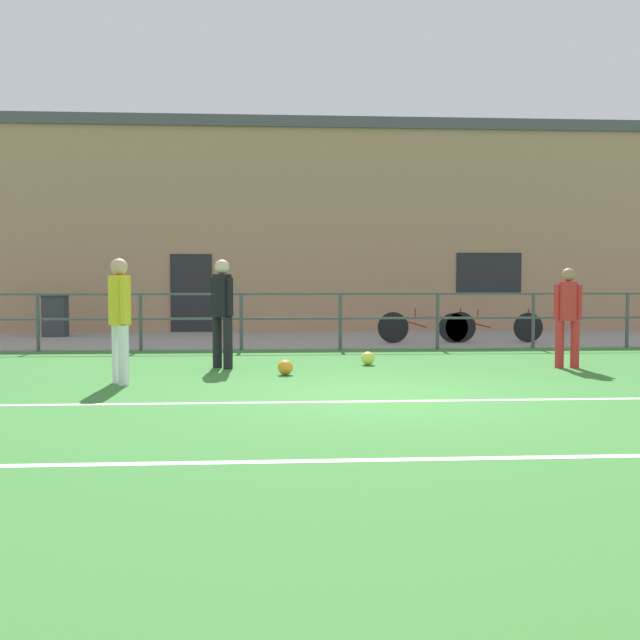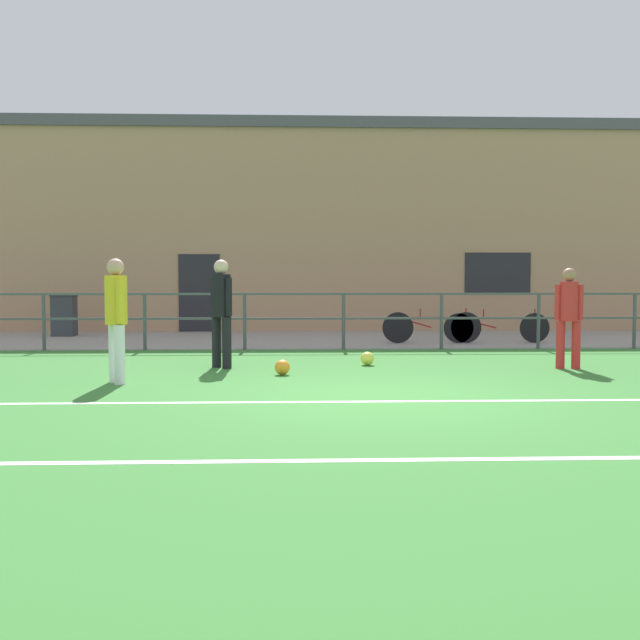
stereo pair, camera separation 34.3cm
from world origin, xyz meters
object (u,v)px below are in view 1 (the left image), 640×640
(player_striker, at_px, (568,311))
(soccer_ball_match, at_px, (285,367))
(player_goalkeeper, at_px, (222,307))
(bicycle_parked_1, at_px, (491,327))
(soccer_ball_spare, at_px, (368,358))
(player_winger, at_px, (120,313))
(bicycle_parked_0, at_px, (427,327))
(trash_bin_0, at_px, (55,315))

(player_striker, height_order, soccer_ball_match, player_striker)
(player_goalkeeper, xyz_separation_m, bicycle_parked_1, (5.64, 4.23, -0.62))
(player_striker, xyz_separation_m, soccer_ball_spare, (-3.14, 0.58, -0.80))
(player_striker, relative_size, bicycle_parked_1, 0.68)
(player_goalkeeper, relative_size, bicycle_parked_1, 0.74)
(soccer_ball_spare, bearing_deg, bicycle_parked_1, 50.42)
(player_winger, distance_m, soccer_ball_match, 2.53)
(bicycle_parked_0, bearing_deg, trash_bin_0, 164.77)
(bicycle_parked_0, relative_size, trash_bin_0, 2.06)
(bicycle_parked_1, bearing_deg, player_winger, -139.40)
(player_winger, height_order, bicycle_parked_0, player_winger)
(player_winger, distance_m, soccer_ball_spare, 4.22)
(player_striker, xyz_separation_m, bicycle_parked_1, (0.12, 4.53, -0.54))
(player_winger, relative_size, soccer_ball_match, 7.49)
(player_striker, height_order, player_winger, player_winger)
(player_striker, distance_m, bicycle_parked_0, 4.75)
(player_goalkeeper, distance_m, bicycle_parked_1, 7.07)
(player_striker, height_order, bicycle_parked_0, player_striker)
(player_striker, bearing_deg, bicycle_parked_0, -61.23)
(soccer_ball_match, relative_size, bicycle_parked_1, 0.10)
(soccer_ball_match, distance_m, trash_bin_0, 9.33)
(soccer_ball_spare, height_order, bicycle_parked_0, bicycle_parked_0)
(bicycle_parked_0, xyz_separation_m, trash_bin_0, (-8.74, 2.38, 0.18))
(player_goalkeeper, bearing_deg, bicycle_parked_1, -97.67)
(soccer_ball_match, bearing_deg, player_winger, -160.78)
(player_winger, bearing_deg, bicycle_parked_1, -79.10)
(player_winger, height_order, soccer_ball_spare, player_winger)
(player_striker, xyz_separation_m, trash_bin_0, (-10.05, 6.91, -0.35))
(player_striker, bearing_deg, soccer_ball_spare, 2.11)
(player_goalkeeper, bearing_deg, bicycle_parked_0, -89.35)
(bicycle_parked_0, relative_size, bicycle_parked_1, 0.93)
(player_winger, xyz_separation_m, soccer_ball_match, (2.25, 0.78, -0.85))
(soccer_ball_spare, height_order, trash_bin_0, trash_bin_0)
(trash_bin_0, bearing_deg, player_striker, -34.50)
(player_striker, height_order, trash_bin_0, player_striker)
(bicycle_parked_0, bearing_deg, soccer_ball_match, -122.08)
(player_striker, relative_size, soccer_ball_spare, 7.16)
(player_goalkeeper, bearing_deg, player_striker, -137.68)
(player_striker, bearing_deg, player_goalkeeper, 9.38)
(soccer_ball_match, xyz_separation_m, trash_bin_0, (-5.52, 7.51, 0.44))
(player_striker, xyz_separation_m, soccer_ball_match, (-4.53, -0.60, -0.80))
(bicycle_parked_1, bearing_deg, soccer_ball_match, -132.21)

